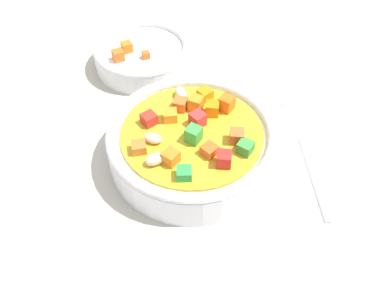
{
  "coord_description": "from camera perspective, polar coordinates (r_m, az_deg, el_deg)",
  "views": [
    {
      "loc": [
        30.82,
        15.83,
        39.91
      ],
      "look_at": [
        0.0,
        0.0,
        2.54
      ],
      "focal_mm": 38.7,
      "sensor_mm": 36.0,
      "label": 1
    }
  ],
  "objects": [
    {
      "name": "soup_bowl_main",
      "position": [
        0.51,
        0.0,
        0.26
      ],
      "size": [
        20.65,
        20.65,
        6.53
      ],
      "color": "white",
      "rests_on": "ground_plane"
    },
    {
      "name": "side_bowl_small",
      "position": [
        0.67,
        -6.84,
        12.14
      ],
      "size": [
        15.02,
        15.02,
        4.68
      ],
      "color": "white",
      "rests_on": "ground_plane"
    },
    {
      "name": "ground_plane",
      "position": [
        0.54,
        0.0,
        -2.58
      ],
      "size": [
        140.0,
        140.0,
        2.0
      ],
      "primitive_type": "cube",
      "color": "#BAB2A0"
    },
    {
      "name": "spoon",
      "position": [
        0.56,
        14.94,
        0.69
      ],
      "size": [
        19.11,
        12.1,
        0.96
      ],
      "rotation": [
        0.0,
        0.0,
        3.67
      ],
      "color": "silver",
      "rests_on": "ground_plane"
    }
  ]
}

